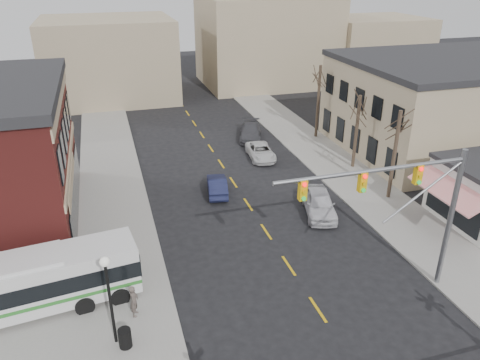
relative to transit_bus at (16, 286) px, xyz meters
name	(u,v)px	position (x,y,z in m)	size (l,w,h in m)	color
ground	(336,337)	(14.54, -5.97, -1.73)	(160.00, 160.00, 0.00)	black
sidewalk_west	(112,186)	(5.04, 14.03, -1.67)	(5.00, 60.00, 0.12)	gray
sidewalk_east	(329,160)	(24.04, 14.03, -1.67)	(5.00, 60.00, 0.12)	gray
tan_building	(454,104)	(36.54, 14.03, 2.53)	(20.30, 15.30, 8.50)	tan
tree_east_a	(394,155)	(25.04, 6.03, 1.76)	(0.28, 0.28, 6.75)	#382B21
tree_east_b	(356,132)	(25.34, 12.03, 1.54)	(0.28, 0.28, 6.30)	#382B21
tree_east_c	(318,102)	(25.54, 20.03, 1.99)	(0.28, 0.28, 7.20)	#382B21
transit_bus	(16,286)	(0.00, 0.00, 0.00)	(12.10, 4.08, 3.06)	silver
traffic_signal_mast	(409,198)	(19.06, -3.85, 4.01)	(10.07, 0.30, 8.00)	gray
street_lamp	(108,284)	(4.46, -3.41, 1.71)	(0.44, 0.44, 4.70)	black
trash_bin	(125,338)	(4.89, -3.86, -1.13)	(0.60, 0.60, 0.97)	black
car_a	(319,203)	(18.95, 5.31, -0.89)	(1.99, 4.94, 1.68)	silver
car_b	(217,185)	(12.82, 10.51, -1.06)	(1.43, 4.10, 1.35)	#181D3E
car_c	(261,152)	(18.34, 16.31, -1.10)	(2.11, 4.57, 1.27)	silver
car_d	(251,132)	(19.03, 21.51, -1.00)	(2.06, 5.07, 1.47)	#3D3D42
pedestrian_near	(134,301)	(5.50, -1.82, -0.74)	(0.63, 0.42, 1.74)	#584C46
pedestrian_far	(92,270)	(3.50, 1.64, -0.86)	(0.74, 0.57, 1.51)	#323B58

